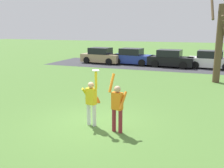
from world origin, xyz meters
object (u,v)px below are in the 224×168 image
Objects in this scene: person_defender at (117,105)px; parked_car_tan at (101,56)px; frisbee_disc at (96,70)px; field_cone_orange at (98,99)px; person_catcher at (91,100)px; parked_car_black at (170,59)px; parked_car_white at (211,60)px; bare_tree_tall at (220,40)px; parked_car_blue at (132,57)px.

parked_car_tan is (-7.37, 16.14, -0.25)m from person_defender.
frisbee_disc is 3.62m from field_cone_orange.
field_cone_orange is at bearing 121.43° from person_catcher.
frisbee_disc is (-0.87, 0.19, 1.11)m from person_defender.
parked_car_black is 1.00× the size of parked_car_white.
parked_car_tan reaches higher than field_cone_orange.
person_defender is 16.70m from parked_car_white.
bare_tree_tall reaches higher than field_cone_orange.
person_defender is 0.48× the size of parked_car_blue.
bare_tree_tall is at bearing -24.42° from parked_car_tan.
frisbee_disc is 0.06× the size of parked_car_white.
parked_car_black is at bearing 88.03° from frisbee_disc.
parked_car_tan is 0.73× the size of bare_tree_tall.
parked_car_white is at bearing 4.32° from parked_car_blue.
person_catcher reaches higher than parked_car_white.
person_catcher is 3.05m from field_cone_orange.
parked_car_tan is 1.00× the size of parked_car_blue.
person_catcher reaches higher than parked_car_black.
bare_tree_tall reaches higher than person_defender.
bare_tree_tall is (3.83, -5.98, 2.05)m from parked_car_black.
parked_car_tan is 3.25m from parked_car_blue.
frisbee_disc is 0.04× the size of bare_tree_tall.
parked_car_tan is 1.00× the size of parked_car_black.
parked_car_blue is 13.24× the size of field_cone_orange.
bare_tree_tall is at bearing 51.70° from field_cone_orange.
parked_car_white is (3.55, 0.35, 0.00)m from parked_car_black.
frisbee_disc is 0.06× the size of parked_car_black.
person_catcher is at bearing -115.07° from bare_tree_tall.
person_catcher is at bearing -87.97° from parked_car_black.
parked_car_blue is at bearing -63.65° from person_defender.
parked_car_blue is 3.84m from parked_car_black.
person_catcher reaches higher than parked_car_tan.
field_cone_orange is (-5.56, -7.04, -2.61)m from bare_tree_tall.
parked_car_white reaches higher than field_cone_orange.
parked_car_blue is at bearing 10.09° from parked_car_tan.
bare_tree_tall is (10.88, -6.09, 2.05)m from parked_car_tan.
frisbee_disc is (0.22, -0.05, 1.11)m from person_catcher.
bare_tree_tall is at bearing 77.15° from person_catcher.
person_catcher is at bearing -70.80° from field_cone_orange.
parked_car_tan and parked_car_blue have the same top height.
parked_car_blue is (-3.05, 16.20, -0.25)m from person_catcher.
parked_car_black is (7.05, -0.11, 0.00)m from parked_car_tan.
parked_car_tan is at bearing 123.79° from person_catcher.
frisbee_disc is 0.78× the size of field_cone_orange.
person_defender is 17.75m from parked_car_tan.
parked_car_tan is at bearing 112.18° from frisbee_disc.
person_defender is 10.80m from bare_tree_tall.
parked_car_blue and parked_car_black have the same top height.
person_defender reaches higher than parked_car_tan.
field_cone_orange is (-5.28, -13.36, -0.57)m from parked_car_white.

